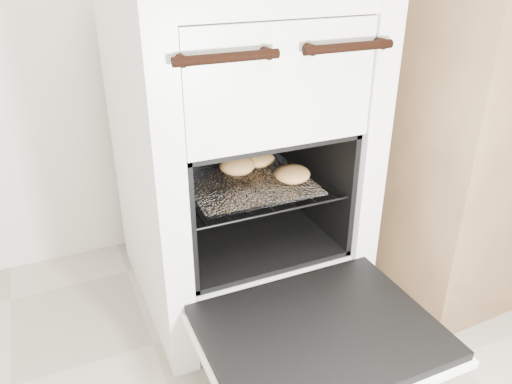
# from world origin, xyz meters

# --- Properties ---
(stove) EXTENTS (0.55, 0.61, 0.85)m
(stove) POSITION_xyz_m (-0.04, 1.19, 0.41)
(stove) COLOR white
(stove) RESTS_ON ground
(oven_door) EXTENTS (0.50, 0.39, 0.03)m
(oven_door) POSITION_xyz_m (-0.04, 0.73, 0.18)
(oven_door) COLOR black
(oven_door) RESTS_ON stove
(oven_rack) EXTENTS (0.40, 0.39, 0.01)m
(oven_rack) POSITION_xyz_m (-0.04, 1.13, 0.36)
(oven_rack) COLOR black
(oven_rack) RESTS_ON stove
(foil_sheet) EXTENTS (0.31, 0.28, 0.01)m
(foil_sheet) POSITION_xyz_m (-0.04, 1.11, 0.37)
(foil_sheet) COLOR white
(foil_sheet) RESTS_ON oven_rack
(baked_rolls) EXTENTS (0.23, 0.25, 0.05)m
(baked_rolls) POSITION_xyz_m (0.01, 1.15, 0.39)
(baked_rolls) COLOR tan
(baked_rolls) RESTS_ON foil_sheet
(counter) EXTENTS (1.01, 0.70, 0.99)m
(counter) POSITION_xyz_m (0.82, 1.10, 0.49)
(counter) COLOR brown
(counter) RESTS_ON ground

